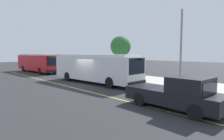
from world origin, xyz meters
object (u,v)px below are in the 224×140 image
Objects in this scene: transit_bus_second at (38,62)px; waiting_bench at (128,74)px; transit_bus_main at (95,67)px; route_sign_post at (130,64)px; pickup_truck at (177,94)px; pedestrian_commuter at (144,73)px.

waiting_bench is (15.69, 4.50, -0.98)m from transit_bus_second.
route_sign_post is (2.37, 2.73, 0.34)m from transit_bus_main.
route_sign_post is at bearing 147.54° from pickup_truck.
route_sign_post reaches higher than pickup_truck.
pedestrian_commuter reaches higher than waiting_bench.
pedestrian_commuter is at bearing 9.09° from transit_bus_second.
pickup_truck is 3.39× the size of waiting_bench.
transit_bus_main reaches higher than waiting_bench.
route_sign_post is at bearing -165.57° from pedestrian_commuter.
pickup_truck is at bearing -32.46° from route_sign_post.
pickup_truck is at bearing -40.14° from pedestrian_commuter.
route_sign_post reaches higher than pedestrian_commuter.
transit_bus_main is 5.05m from pedestrian_commuter.
transit_bus_main is 3.63m from route_sign_post.
route_sign_post is at bearing 8.61° from transit_bus_second.
transit_bus_main is 1.01× the size of transit_bus_second.
waiting_bench is at bearing 157.82° from pedestrian_commuter.
waiting_bench is at bearing 145.25° from pickup_truck.
route_sign_post is 1.66× the size of pedestrian_commuter.
transit_bus_second and route_sign_post have the same top height.
pickup_truck is at bearing -5.73° from transit_bus_second.
route_sign_post is (-8.29, 5.27, 1.10)m from pickup_truck.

